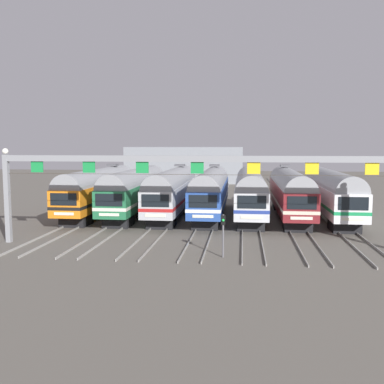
% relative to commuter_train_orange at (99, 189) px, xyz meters
% --- Properties ---
extents(ground_plane, '(160.00, 160.00, 0.00)m').
position_rel_commuter_train_orange_xyz_m(ground_plane, '(11.70, 0.00, -2.69)').
color(ground_plane, '#5B564F').
extents(track_bed, '(24.90, 70.00, 0.15)m').
position_rel_commuter_train_orange_xyz_m(track_bed, '(11.70, 17.00, -2.61)').
color(track_bed, gray).
rests_on(track_bed, ground).
extents(commuter_train_orange, '(2.88, 18.06, 5.05)m').
position_rel_commuter_train_orange_xyz_m(commuter_train_orange, '(0.00, 0.00, 0.00)').
color(commuter_train_orange, orange).
rests_on(commuter_train_orange, ground).
extents(commuter_train_green, '(2.88, 18.06, 4.77)m').
position_rel_commuter_train_orange_xyz_m(commuter_train_green, '(3.90, -0.00, -0.00)').
color(commuter_train_green, '#236B42').
rests_on(commuter_train_green, ground).
extents(commuter_train_stainless, '(2.88, 18.06, 5.05)m').
position_rel_commuter_train_orange_xyz_m(commuter_train_stainless, '(7.80, 0.00, 0.00)').
color(commuter_train_stainless, '#B2B5BA').
rests_on(commuter_train_stainless, ground).
extents(commuter_train_blue, '(2.88, 18.06, 5.05)m').
position_rel_commuter_train_orange_xyz_m(commuter_train_blue, '(11.70, 0.00, 0.00)').
color(commuter_train_blue, '#284C9E').
rests_on(commuter_train_blue, ground).
extents(commuter_train_silver, '(2.88, 18.06, 4.77)m').
position_rel_commuter_train_orange_xyz_m(commuter_train_silver, '(15.60, -0.00, -0.00)').
color(commuter_train_silver, silver).
rests_on(commuter_train_silver, ground).
extents(commuter_train_maroon, '(2.88, 18.06, 5.05)m').
position_rel_commuter_train_orange_xyz_m(commuter_train_maroon, '(19.50, 0.00, 0.00)').
color(commuter_train_maroon, maroon).
rests_on(commuter_train_maroon, ground).
extents(commuter_train_white, '(2.88, 18.06, 4.77)m').
position_rel_commuter_train_orange_xyz_m(commuter_train_white, '(23.40, -0.00, -0.00)').
color(commuter_train_white, white).
rests_on(commuter_train_white, ground).
extents(catenary_gantry, '(28.64, 0.44, 6.97)m').
position_rel_commuter_train_orange_xyz_m(catenary_gantry, '(11.70, -13.50, 2.72)').
color(catenary_gantry, gray).
rests_on(catenary_gantry, ground).
extents(yard_signal_mast, '(0.28, 0.35, 2.80)m').
position_rel_commuter_train_orange_xyz_m(yard_signal_mast, '(13.65, -16.16, -0.73)').
color(yard_signal_mast, '#59595E').
rests_on(yard_signal_mast, ground).
extents(maintenance_building, '(22.39, 10.00, 6.84)m').
position_rel_commuter_train_orange_xyz_m(maintenance_building, '(3.64, 41.98, 0.73)').
color(maintenance_building, gray).
rests_on(maintenance_building, ground).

